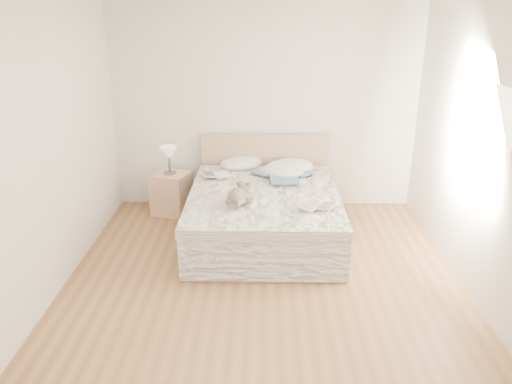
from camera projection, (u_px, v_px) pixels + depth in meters
The scene contains 16 objects.
floor at pixel (264, 289), 4.93m from camera, with size 4.00×4.50×0.00m, color brown.
wall_back at pixel (265, 107), 6.54m from camera, with size 4.00×0.02×2.70m, color silver.
wall_front at pixel (264, 299), 2.34m from camera, with size 4.00×0.02×2.70m, color silver.
wall_left at pixel (42, 157), 4.48m from camera, with size 0.02×4.50×2.70m, color silver.
wall_right at pixel (490, 159), 4.41m from camera, with size 0.02×4.50×2.70m, color silver.
window at pixel (477, 139), 4.66m from camera, with size 0.02×1.30×1.10m, color white.
bed at pixel (264, 212), 5.93m from camera, with size 1.72×2.14×1.00m.
nightstand at pixel (171, 193), 6.59m from camera, with size 0.45×0.40×0.56m, color tan.
table_lamp at pixel (169, 154), 6.38m from camera, with size 0.30×0.30×0.36m.
pillow_left at pixel (241, 163), 6.62m from camera, with size 0.58×0.41×0.17m, color white.
pillow_middle at pixel (282, 171), 6.32m from camera, with size 0.56×0.39×0.17m, color white.
pillow_right at pixel (290, 167), 6.48m from camera, with size 0.65×0.45×0.19m, color white.
blouse at pixel (283, 177), 6.13m from camera, with size 0.54×0.57×0.02m, color #34506F, non-canonical shape.
photo_book at pixel (216, 175), 6.21m from camera, with size 0.35×0.24×0.03m, color white.
childrens_book at pixel (318, 206), 5.27m from camera, with size 0.37×0.25×0.02m, color #F7E8C7.
teddy_bear at pixel (237, 202), 5.34m from camera, with size 0.25×0.35×0.19m, color #61584B, non-canonical shape.
Camera 1 is at (-0.00, -4.26, 2.66)m, focal length 35.00 mm.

